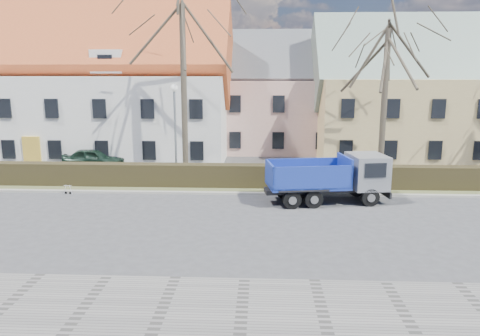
{
  "coord_description": "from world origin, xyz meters",
  "views": [
    {
      "loc": [
        2.72,
        -19.91,
        6.58
      ],
      "look_at": [
        1.61,
        3.96,
        1.6
      ],
      "focal_mm": 35.0,
      "sensor_mm": 36.0,
      "label": 1
    }
  ],
  "objects_px": {
    "dump_truck": "(323,178)",
    "streetlight": "(175,134)",
    "parked_car_a": "(95,158)",
    "cart_frame": "(65,189)"
  },
  "relations": [
    {
      "from": "streetlight",
      "to": "parked_car_a",
      "type": "relative_size",
      "value": 1.4
    },
    {
      "from": "dump_truck",
      "to": "cart_frame",
      "type": "distance_m",
      "value": 13.86
    },
    {
      "from": "streetlight",
      "to": "parked_car_a",
      "type": "height_order",
      "value": "streetlight"
    },
    {
      "from": "dump_truck",
      "to": "parked_car_a",
      "type": "distance_m",
      "value": 16.4
    },
    {
      "from": "dump_truck",
      "to": "streetlight",
      "type": "bearing_deg",
      "value": 146.12
    },
    {
      "from": "parked_car_a",
      "to": "cart_frame",
      "type": "bearing_deg",
      "value": -170.75
    },
    {
      "from": "streetlight",
      "to": "parked_car_a",
      "type": "xyz_separation_m",
      "value": [
        -6.34,
        3.91,
        -2.23
      ]
    },
    {
      "from": "cart_frame",
      "to": "parked_car_a",
      "type": "distance_m",
      "value": 6.71
    },
    {
      "from": "streetlight",
      "to": "cart_frame",
      "type": "xyz_separation_m",
      "value": [
        -5.63,
        -2.75,
        -2.67
      ]
    },
    {
      "from": "dump_truck",
      "to": "cart_frame",
      "type": "relative_size",
      "value": 10.34
    }
  ]
}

